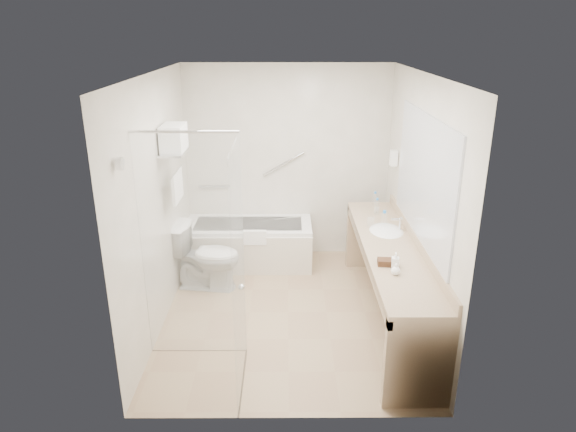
{
  "coord_description": "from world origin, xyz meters",
  "views": [
    {
      "loc": [
        -0.02,
        -4.85,
        2.9
      ],
      "look_at": [
        0.0,
        0.3,
        1.0
      ],
      "focal_mm": 32.0,
      "sensor_mm": 36.0,
      "label": 1
    }
  ],
  "objects_px": {
    "bathtub": "(249,243)",
    "amenity_basket": "(387,262)",
    "toilet": "(206,257)",
    "water_bottle_left": "(384,221)",
    "vanity_counter": "(389,264)"
  },
  "relations": [
    {
      "from": "bathtub",
      "to": "amenity_basket",
      "type": "distance_m",
      "value": 2.38
    },
    {
      "from": "bathtub",
      "to": "water_bottle_left",
      "type": "xyz_separation_m",
      "value": [
        1.53,
        -0.95,
        0.67
      ]
    },
    {
      "from": "vanity_counter",
      "to": "toilet",
      "type": "distance_m",
      "value": 2.12
    },
    {
      "from": "toilet",
      "to": "water_bottle_left",
      "type": "height_order",
      "value": "water_bottle_left"
    },
    {
      "from": "amenity_basket",
      "to": "water_bottle_left",
      "type": "distance_m",
      "value": 0.89
    },
    {
      "from": "water_bottle_left",
      "to": "toilet",
      "type": "bearing_deg",
      "value": 171.24
    },
    {
      "from": "bathtub",
      "to": "toilet",
      "type": "distance_m",
      "value": 0.8
    },
    {
      "from": "vanity_counter",
      "to": "amenity_basket",
      "type": "distance_m",
      "value": 0.52
    },
    {
      "from": "bathtub",
      "to": "amenity_basket",
      "type": "bearing_deg",
      "value": -52.62
    },
    {
      "from": "toilet",
      "to": "amenity_basket",
      "type": "xyz_separation_m",
      "value": [
        1.85,
        -1.19,
        0.49
      ]
    },
    {
      "from": "bathtub",
      "to": "amenity_basket",
      "type": "height_order",
      "value": "amenity_basket"
    },
    {
      "from": "amenity_basket",
      "to": "toilet",
      "type": "bearing_deg",
      "value": 147.32
    },
    {
      "from": "vanity_counter",
      "to": "amenity_basket",
      "type": "bearing_deg",
      "value": -105.53
    },
    {
      "from": "bathtub",
      "to": "water_bottle_left",
      "type": "relative_size",
      "value": 7.44
    },
    {
      "from": "vanity_counter",
      "to": "water_bottle_left",
      "type": "distance_m",
      "value": 0.54
    }
  ]
}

